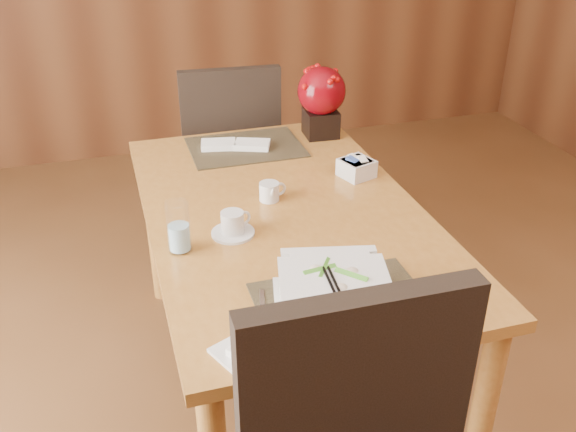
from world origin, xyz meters
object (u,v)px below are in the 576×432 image
object	(u,v)px
coffee_cup	(233,225)
berry_decor	(321,97)
soup_setting	(334,295)
creamer_jug	(269,192)
dining_table	(284,235)
water_glass	(178,227)
far_chair	(230,152)
sugar_caddy	(357,168)
bread_plate	(252,353)

from	to	relation	value
coffee_cup	berry_decor	size ratio (longest dim) A/B	0.46
soup_setting	creamer_jug	xyz separation A→B (m)	(0.01, 0.66, -0.03)
dining_table	soup_setting	distance (m)	0.60
dining_table	water_glass	world-z (taller)	water_glass
dining_table	far_chair	xyz separation A→B (m)	(0.01, 0.96, -0.09)
creamer_jug	berry_decor	distance (m)	0.64
sugar_caddy	berry_decor	distance (m)	0.44
coffee_cup	bread_plate	size ratio (longest dim) A/B	0.89
water_glass	bread_plate	size ratio (longest dim) A/B	1.06
dining_table	soup_setting	xyz separation A→B (m)	(-0.04, -0.58, 0.16)
berry_decor	sugar_caddy	bearing A→B (deg)	-91.04
berry_decor	bread_plate	xyz separation A→B (m)	(-0.61, -1.25, -0.16)
creamer_jug	berry_decor	xyz separation A→B (m)	(0.36, 0.51, 0.14)
dining_table	soup_setting	bearing A→B (deg)	-94.06
soup_setting	coffee_cup	size ratio (longest dim) A/B	2.63
bread_plate	far_chair	distance (m)	1.66
berry_decor	bread_plate	size ratio (longest dim) A/B	1.94
coffee_cup	creamer_jug	world-z (taller)	coffee_cup
dining_table	bread_plate	world-z (taller)	bread_plate
creamer_jug	sugar_caddy	bearing A→B (deg)	7.95
creamer_jug	coffee_cup	bearing A→B (deg)	-137.79
soup_setting	berry_decor	xyz separation A→B (m)	(0.38, 1.17, 0.11)
creamer_jug	sugar_caddy	size ratio (longest dim) A/B	0.81
creamer_jug	bread_plate	bearing A→B (deg)	-114.33
soup_setting	creamer_jug	bearing A→B (deg)	102.28
sugar_caddy	bread_plate	xyz separation A→B (m)	(-0.61, -0.83, -0.03)
bread_plate	coffee_cup	bearing A→B (deg)	81.94
creamer_jug	soup_setting	bearing A→B (deg)	-96.93
dining_table	sugar_caddy	world-z (taller)	sugar_caddy
coffee_cup	berry_decor	xyz separation A→B (m)	(0.53, 0.70, 0.13)
water_glass	bread_plate	distance (m)	0.52
soup_setting	coffee_cup	world-z (taller)	soup_setting
dining_table	soup_setting	world-z (taller)	soup_setting
coffee_cup	far_chair	size ratio (longest dim) A/B	0.14
sugar_caddy	soup_setting	bearing A→B (deg)	-116.27
dining_table	bread_plate	size ratio (longest dim) A/B	9.88
coffee_cup	soup_setting	bearing A→B (deg)	-71.39
berry_decor	far_chair	xyz separation A→B (m)	(-0.32, 0.37, -0.36)
dining_table	bread_plate	distance (m)	0.73
coffee_cup	water_glass	bearing A→B (deg)	-164.51
water_glass	bread_plate	xyz separation A→B (m)	(0.09, -0.51, -0.08)
soup_setting	berry_decor	world-z (taller)	berry_decor
creamer_jug	water_glass	bearing A→B (deg)	-151.12
creamer_jug	berry_decor	world-z (taller)	berry_decor
dining_table	soup_setting	size ratio (longest dim) A/B	4.20
berry_decor	soup_setting	bearing A→B (deg)	-107.89
bread_plate	far_chair	size ratio (longest dim) A/B	0.15
water_glass	dining_table	bearing A→B (deg)	22.45
far_chair	coffee_cup	bearing A→B (deg)	83.16
dining_table	water_glass	bearing A→B (deg)	-157.55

